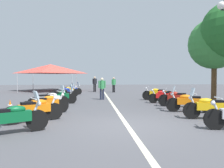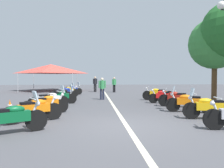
% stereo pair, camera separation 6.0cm
% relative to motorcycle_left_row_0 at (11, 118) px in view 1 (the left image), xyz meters
% --- Properties ---
extents(ground_plane, '(80.00, 80.00, 0.00)m').
position_rel_motorcycle_left_row_0_xyz_m(ground_plane, '(0.79, -3.45, -0.47)').
color(ground_plane, '#4C4C51').
extents(lane_centre_stripe, '(30.44, 0.16, 0.01)m').
position_rel_motorcycle_left_row_0_xyz_m(lane_centre_stripe, '(7.52, -3.45, -0.46)').
color(lane_centre_stripe, beige).
rests_on(lane_centre_stripe, ground_plane).
extents(motorcycle_left_row_0, '(1.20, 1.95, 1.21)m').
position_rel_motorcycle_left_row_0_xyz_m(motorcycle_left_row_0, '(0.00, 0.00, 0.00)').
color(motorcycle_left_row_0, black).
rests_on(motorcycle_left_row_0, ground_plane).
extents(motorcycle_left_row_1, '(1.24, 1.87, 1.00)m').
position_rel_motorcycle_left_row_0_xyz_m(motorcycle_left_row_1, '(1.66, -0.21, -0.01)').
color(motorcycle_left_row_1, black).
rests_on(motorcycle_left_row_1, ground_plane).
extents(motorcycle_left_row_2, '(1.20, 1.90, 0.99)m').
position_rel_motorcycle_left_row_0_xyz_m(motorcycle_left_row_2, '(3.28, -0.24, -0.01)').
color(motorcycle_left_row_2, black).
rests_on(motorcycle_left_row_2, ground_plane).
extents(motorcycle_left_row_3, '(1.26, 1.92, 1.20)m').
position_rel_motorcycle_left_row_0_xyz_m(motorcycle_left_row_3, '(5.04, -0.02, -0.01)').
color(motorcycle_left_row_3, black).
rests_on(motorcycle_left_row_3, ground_plane).
extents(motorcycle_left_row_4, '(0.96, 2.08, 1.20)m').
position_rel_motorcycle_left_row_0_xyz_m(motorcycle_left_row_4, '(6.76, -0.26, -0.01)').
color(motorcycle_left_row_4, black).
rests_on(motorcycle_left_row_4, ground_plane).
extents(motorcycle_left_row_5, '(0.92, 1.93, 0.99)m').
position_rel_motorcycle_left_row_0_xyz_m(motorcycle_left_row_5, '(8.47, -0.11, -0.02)').
color(motorcycle_left_row_5, black).
rests_on(motorcycle_left_row_5, ground_plane).
extents(motorcycle_left_row_6, '(0.92, 1.95, 1.21)m').
position_rel_motorcycle_left_row_0_xyz_m(motorcycle_left_row_6, '(10.13, -0.09, -0.00)').
color(motorcycle_left_row_6, black).
rests_on(motorcycle_left_row_6, ground_plane).
extents(motorcycle_left_row_7, '(1.14, 2.01, 0.99)m').
position_rel_motorcycle_left_row_0_xyz_m(motorcycle_left_row_7, '(11.85, -0.05, -0.01)').
color(motorcycle_left_row_7, black).
rests_on(motorcycle_left_row_7, ground_plane).
extents(motorcycle_left_row_8, '(1.09, 1.95, 1.20)m').
position_rel_motorcycle_left_row_0_xyz_m(motorcycle_left_row_8, '(13.46, -0.25, -0.01)').
color(motorcycle_left_row_8, black).
rests_on(motorcycle_left_row_8, ground_plane).
extents(motorcycle_right_row_1, '(0.79, 2.03, 1.21)m').
position_rel_motorcycle_left_row_0_xyz_m(motorcycle_right_row_1, '(1.57, -6.78, 0.00)').
color(motorcycle_right_row_1, black).
rests_on(motorcycle_right_row_1, ground_plane).
extents(motorcycle_right_row_2, '(0.91, 2.08, 1.22)m').
position_rel_motorcycle_left_row_0_xyz_m(motorcycle_right_row_2, '(3.21, -6.72, 0.01)').
color(motorcycle_right_row_2, black).
rests_on(motorcycle_right_row_2, ground_plane).
extents(motorcycle_right_row_3, '(0.94, 1.95, 1.02)m').
position_rel_motorcycle_left_row_0_xyz_m(motorcycle_right_row_3, '(5.04, -6.88, 0.00)').
color(motorcycle_right_row_3, black).
rests_on(motorcycle_right_row_3, ground_plane).
extents(motorcycle_right_row_4, '(0.84, 1.99, 0.98)m').
position_rel_motorcycle_left_row_0_xyz_m(motorcycle_right_row_4, '(6.56, -6.71, -0.02)').
color(motorcycle_right_row_4, black).
rests_on(motorcycle_right_row_4, ground_plane).
extents(motorcycle_right_row_5, '(0.85, 2.18, 1.01)m').
position_rel_motorcycle_left_row_0_xyz_m(motorcycle_right_row_5, '(8.36, -6.84, -0.00)').
color(motorcycle_right_row_5, black).
rests_on(motorcycle_right_row_5, ground_plane).
extents(traffic_cone_0, '(0.36, 0.36, 0.61)m').
position_rel_motorcycle_left_row_0_xyz_m(traffic_cone_0, '(3.74, 1.46, -0.18)').
color(traffic_cone_0, orange).
rests_on(traffic_cone_0, ground_plane).
extents(bystander_0, '(0.32, 0.49, 1.71)m').
position_rel_motorcycle_left_row_0_xyz_m(bystander_0, '(17.29, -2.42, 0.54)').
color(bystander_0, black).
rests_on(bystander_0, ground_plane).
extents(bystander_1, '(0.32, 0.47, 1.63)m').
position_rel_motorcycle_left_row_0_xyz_m(bystander_1, '(16.46, -4.47, 0.48)').
color(bystander_1, black).
rests_on(bystander_1, ground_plane).
extents(bystander_2, '(0.32, 0.53, 1.60)m').
position_rel_motorcycle_left_row_0_xyz_m(bystander_2, '(9.08, -2.92, 0.46)').
color(bystander_2, '#1E2338').
rests_on(bystander_2, ground_plane).
extents(roadside_tree_0, '(3.20, 3.20, 5.34)m').
position_rel_motorcycle_left_row_0_xyz_m(roadside_tree_0, '(6.53, -9.90, 3.26)').
color(roadside_tree_0, brown).
rests_on(roadside_tree_0, ground_plane).
extents(event_tent, '(6.37, 6.37, 3.20)m').
position_rel_motorcycle_left_row_0_xyz_m(event_tent, '(19.68, 2.89, 2.18)').
color(event_tent, '#E54C3F').
rests_on(event_tent, ground_plane).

